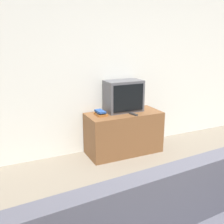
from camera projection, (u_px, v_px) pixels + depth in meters
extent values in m
cube|color=silver|center=(109.00, 72.00, 4.24)|extent=(9.00, 0.06, 2.60)
cube|color=brown|center=(124.00, 133.00, 4.27)|extent=(1.20, 0.54, 0.68)
cube|color=#4C4C51|center=(123.00, 96.00, 4.22)|extent=(0.59, 0.34, 0.50)
cube|color=black|center=(129.00, 98.00, 4.07)|extent=(0.51, 0.01, 0.42)
cube|color=#474751|center=(157.00, 204.00, 1.88)|extent=(2.17, 0.31, 0.50)
cube|color=#995623|center=(101.00, 114.00, 4.04)|extent=(0.16, 0.22, 0.03)
cube|color=black|center=(101.00, 112.00, 4.05)|extent=(0.16, 0.18, 0.02)
cube|color=#23478E|center=(100.00, 111.00, 4.02)|extent=(0.12, 0.21, 0.03)
cube|color=#2D2D2D|center=(133.00, 114.00, 4.06)|extent=(0.07, 0.17, 0.02)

